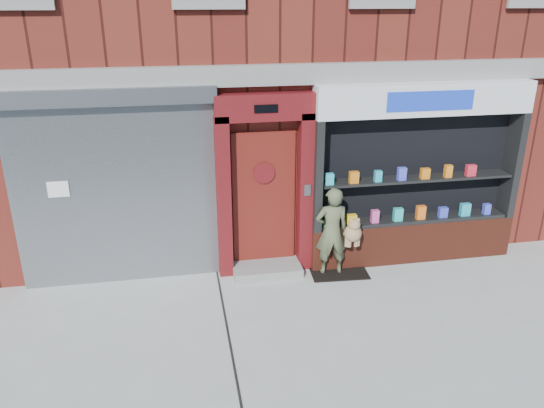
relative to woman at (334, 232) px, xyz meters
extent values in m
plane|color=#9E9E99|center=(-0.30, -1.53, -0.74)|extent=(80.00, 80.00, 0.00)
cube|color=#5A1B14|center=(-0.30, 4.47, 3.26)|extent=(12.00, 8.00, 8.00)
cube|color=gray|center=(-0.30, 0.39, 2.41)|extent=(12.00, 0.16, 0.30)
cube|color=gray|center=(-3.30, 0.41, 0.66)|extent=(3.00, 0.10, 2.80)
cube|color=slate|center=(-3.30, 0.35, 2.18)|extent=(3.10, 0.30, 0.24)
cube|color=white|center=(-4.10, 0.34, 0.86)|extent=(0.30, 0.01, 0.24)
cube|color=#4E0D10|center=(-1.70, 0.33, 0.56)|extent=(0.22, 0.28, 2.60)
cube|color=#4E0D10|center=(-0.40, 0.33, 0.56)|extent=(0.22, 0.28, 2.60)
cube|color=#4E0D10|center=(-1.05, 0.33, 1.96)|extent=(1.50, 0.28, 0.40)
cube|color=black|center=(-1.05, 0.18, 1.96)|extent=(0.35, 0.01, 0.12)
cube|color=#5E1711|center=(-1.05, 0.44, 0.46)|extent=(1.00, 0.06, 2.20)
cylinder|color=black|center=(-1.05, 0.40, 0.91)|extent=(0.28, 0.02, 0.28)
cylinder|color=#4E0D10|center=(-1.05, 0.39, 0.91)|extent=(0.34, 0.02, 0.34)
cube|color=gray|center=(-1.05, 0.17, -0.66)|extent=(1.10, 0.55, 0.15)
cube|color=slate|center=(-0.40, 0.18, 0.66)|extent=(0.10, 0.02, 0.18)
cube|color=maroon|center=(1.45, 0.27, -0.39)|extent=(3.50, 0.40, 0.70)
cube|color=black|center=(-0.24, 0.27, 0.86)|extent=(0.12, 0.40, 1.80)
cube|color=black|center=(3.14, 0.27, 0.86)|extent=(0.12, 0.40, 1.80)
cube|color=black|center=(1.45, 0.45, 0.86)|extent=(3.30, 0.03, 1.80)
cube|color=black|center=(1.45, 0.27, -0.01)|extent=(3.20, 0.36, 0.06)
cube|color=black|center=(1.45, 0.27, 0.71)|extent=(3.20, 0.36, 0.04)
cube|color=white|center=(1.45, 0.27, 2.01)|extent=(3.50, 0.40, 0.50)
cube|color=#1A39C4|center=(1.45, 0.06, 2.01)|extent=(1.40, 0.01, 0.30)
cube|color=green|center=(-0.05, 0.19, 0.13)|extent=(0.13, 0.09, 0.21)
cube|color=yellow|center=(0.35, 0.19, 0.10)|extent=(0.16, 0.09, 0.17)
cube|color=#DA4894|center=(0.75, 0.19, 0.13)|extent=(0.12, 0.09, 0.21)
cube|color=#24B5B4|center=(1.15, 0.19, 0.13)|extent=(0.15, 0.09, 0.22)
cube|color=orange|center=(1.55, 0.19, 0.14)|extent=(0.15, 0.09, 0.23)
cube|color=#3A49C8|center=(1.95, 0.19, 0.11)|extent=(0.14, 0.09, 0.18)
cube|color=#26A4C0|center=(2.35, 0.19, 0.13)|extent=(0.17, 0.09, 0.22)
cube|color=blue|center=(2.75, 0.19, 0.11)|extent=(0.11, 0.09, 0.18)
cube|color=#28BCCC|center=(-0.05, 0.19, 0.82)|extent=(0.13, 0.09, 0.18)
cube|color=orange|center=(0.35, 0.19, 0.82)|extent=(0.15, 0.09, 0.19)
cube|color=#27A8C5|center=(0.75, 0.19, 0.82)|extent=(0.11, 0.09, 0.18)
cube|color=#4353E6|center=(1.15, 0.19, 0.84)|extent=(0.13, 0.09, 0.21)
cube|color=orange|center=(1.55, 0.19, 0.82)|extent=(0.14, 0.09, 0.17)
cube|color=orange|center=(1.95, 0.19, 0.83)|extent=(0.11, 0.09, 0.20)
cube|color=red|center=(2.35, 0.19, 0.82)|extent=(0.16, 0.09, 0.18)
imported|color=#52583A|center=(-0.03, 0.02, 0.00)|extent=(0.55, 0.38, 1.47)
sphere|color=#9A744D|center=(0.26, -0.15, 0.02)|extent=(0.28, 0.28, 0.28)
sphere|color=#9A744D|center=(0.26, -0.19, 0.18)|extent=(0.18, 0.18, 0.18)
sphere|color=#9A744D|center=(0.21, -0.19, 0.25)|extent=(0.06, 0.06, 0.06)
sphere|color=#9A744D|center=(0.32, -0.19, 0.25)|extent=(0.06, 0.06, 0.06)
cylinder|color=#9A744D|center=(0.17, -0.15, -0.12)|extent=(0.06, 0.06, 0.17)
cylinder|color=#9A744D|center=(0.36, -0.15, -0.12)|extent=(0.06, 0.06, 0.17)
cylinder|color=#9A744D|center=(0.21, -0.16, -0.12)|extent=(0.06, 0.06, 0.17)
cylinder|color=#9A744D|center=(0.32, -0.16, -0.12)|extent=(0.06, 0.06, 0.17)
cube|color=black|center=(0.11, 0.02, -0.73)|extent=(0.96, 0.70, 0.02)
camera|label=1|loc=(-2.36, -7.35, 3.48)|focal=35.00mm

